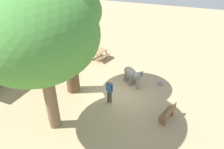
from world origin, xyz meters
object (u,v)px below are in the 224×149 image
object	(u,v)px
wooden_bench	(168,113)
picnic_table_far	(99,53)
feed_bucket	(160,83)
elephant	(132,74)
shade_tree_main	(39,37)
shade_tree_secondary	(65,15)
person_handler	(109,90)
market_stall_green	(30,49)
market_stall_orange	(49,39)
market_stall_blue	(6,61)

from	to	relation	value
wooden_bench	picnic_table_far	distance (m)	9.03
feed_bucket	elephant	bearing A→B (deg)	108.40
shade_tree_main	shade_tree_secondary	bearing A→B (deg)	15.50
elephant	wooden_bench	xyz separation A→B (m)	(-2.80, -3.13, -0.30)
elephant	shade_tree_main	world-z (taller)	shade_tree_main
person_handler	market_stall_green	size ratio (longest dim) A/B	0.64
shade_tree_main	market_stall_orange	distance (m)	11.54
shade_tree_secondary	market_stall_orange	world-z (taller)	shade_tree_secondary
person_handler	shade_tree_secondary	xyz separation A→B (m)	(0.24, 2.83, 4.26)
picnic_table_far	market_stall_orange	xyz separation A→B (m)	(-0.04, 5.32, 0.55)
feed_bucket	shade_tree_main	bearing A→B (deg)	144.95
elephant	picnic_table_far	size ratio (longest dim) A/B	0.93
market_stall_green	feed_bucket	world-z (taller)	market_stall_green
elephant	market_stall_orange	world-z (taller)	market_stall_orange
person_handler	feed_bucket	distance (m)	4.23
feed_bucket	market_stall_green	bearing A→B (deg)	92.62
picnic_table_far	market_stall_orange	bearing A→B (deg)	103.29
elephant	shade_tree_main	distance (m)	7.57
shade_tree_secondary	elephant	bearing A→B (deg)	-54.94
elephant	market_stall_blue	bearing A→B (deg)	-127.63
picnic_table_far	person_handler	bearing A→B (deg)	-134.99
wooden_bench	market_stall_green	xyz separation A→B (m)	(2.94, 12.42, 0.67)
shade_tree_main	market_stall_green	xyz separation A→B (m)	(5.84, 6.81, -3.95)
elephant	wooden_bench	distance (m)	4.21
elephant	feed_bucket	bearing A→B (deg)	55.94
wooden_bench	feed_bucket	distance (m)	3.66
person_handler	market_stall_green	bearing A→B (deg)	81.23
wooden_bench	feed_bucket	bearing A→B (deg)	33.75
person_handler	wooden_bench	distance (m)	3.73
shade_tree_main	shade_tree_secondary	xyz separation A→B (m)	(3.32, 0.92, 0.12)
picnic_table_far	market_stall_blue	size ratio (longest dim) A/B	0.71
market_stall_blue	feed_bucket	bearing A→B (deg)	-74.54
wooden_bench	market_stall_orange	world-z (taller)	market_stall_orange
market_stall_blue	market_stall_green	world-z (taller)	same
person_handler	shade_tree_main	bearing A→B (deg)	156.99
market_stall_blue	person_handler	bearing A→B (deg)	-91.10
picnic_table_far	market_stall_orange	world-z (taller)	market_stall_orange
elephant	market_stall_orange	size ratio (longest dim) A/B	0.66
feed_bucket	picnic_table_far	bearing A→B (deg)	70.35
market_stall_blue	market_stall_green	xyz separation A→B (m)	(2.60, 0.00, 0.00)
picnic_table_far	market_stall_blue	world-z (taller)	market_stall_blue
shade_tree_secondary	picnic_table_far	bearing A→B (deg)	6.27
shade_tree_main	market_stall_green	bearing A→B (deg)	49.36
market_stall_green	feed_bucket	distance (m)	11.32
person_handler	market_stall_orange	xyz separation A→B (m)	(5.37, 8.72, 0.19)
shade_tree_secondary	picnic_table_far	distance (m)	6.96
market_stall_orange	feed_bucket	world-z (taller)	market_stall_orange
elephant	market_stall_blue	size ratio (longest dim) A/B	0.66
shade_tree_main	market_stall_orange	xyz separation A→B (m)	(8.44, 6.81, -3.95)
shade_tree_secondary	feed_bucket	bearing A→B (deg)	-60.50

